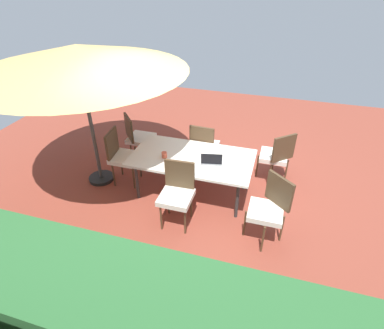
{
  "coord_description": "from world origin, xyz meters",
  "views": [
    {
      "loc": [
        -1.21,
        4.03,
        3.33
      ],
      "look_at": [
        0.0,
        0.0,
        0.58
      ],
      "focal_mm": 29.17,
      "sensor_mm": 36.0,
      "label": 1
    }
  ],
  "objects": [
    {
      "name": "ground_plane",
      "position": [
        0.0,
        0.0,
        -0.01
      ],
      "size": [
        10.0,
        10.0,
        0.02
      ],
      "primitive_type": "cube",
      "color": "brown"
    },
    {
      "name": "hedge_row",
      "position": [
        0.0,
        2.77,
        0.63
      ],
      "size": [
        6.3,
        0.89,
        1.25
      ],
      "primitive_type": "cube",
      "color": "#2D6633",
      "rests_on": "ground_plane"
    },
    {
      "name": "dining_table",
      "position": [
        0.0,
        0.0,
        0.67
      ],
      "size": [
        1.94,
        1.05,
        0.72
      ],
      "color": "silver",
      "rests_on": "ground_plane"
    },
    {
      "name": "patio_umbrella",
      "position": [
        1.69,
        0.1,
        2.16
      ],
      "size": [
        3.23,
        3.23,
        2.35
      ],
      "color": "#4C4C4C",
      "rests_on": "ground_plane"
    },
    {
      "name": "chair_northwest",
      "position": [
        -1.29,
        0.66,
        0.55
      ],
      "size": [
        0.58,
        0.59,
        0.98
      ],
      "rotation": [
        0.0,
        0.0,
        2.45
      ],
      "color": "silver",
      "rests_on": "ground_plane"
    },
    {
      "name": "chair_southwest",
      "position": [
        -1.29,
        -0.75,
        0.55
      ],
      "size": [
        0.59,
        0.59,
        0.98
      ],
      "rotation": [
        0.0,
        0.0,
        0.73
      ],
      "color": "silver",
      "rests_on": "ground_plane"
    },
    {
      "name": "chair_east",
      "position": [
        1.26,
        0.0,
        0.55
      ],
      "size": [
        0.48,
        0.47,
        0.98
      ],
      "rotation": [
        0.0,
        0.0,
        4.82
      ],
      "color": "silver",
      "rests_on": "ground_plane"
    },
    {
      "name": "chair_southeast",
      "position": [
        1.28,
        -0.68,
        0.55
      ],
      "size": [
        0.59,
        0.59,
        0.98
      ],
      "rotation": [
        0.0,
        0.0,
        5.43
      ],
      "color": "silver",
      "rests_on": "ground_plane"
    },
    {
      "name": "chair_south",
      "position": [
        -0.01,
        -0.71,
        0.55
      ],
      "size": [
        0.46,
        0.47,
        0.98
      ],
      "rotation": [
        0.0,
        0.0,
        -0.06
      ],
      "color": "silver",
      "rests_on": "ground_plane"
    },
    {
      "name": "chair_north",
      "position": [
        0.01,
        0.7,
        0.55
      ],
      "size": [
        0.46,
        0.47,
        0.98
      ],
      "rotation": [
        0.0,
        0.0,
        3.19
      ],
      "color": "silver",
      "rests_on": "ground_plane"
    },
    {
      "name": "laptop",
      "position": [
        -0.34,
        0.09,
        0.77
      ],
      "size": [
        0.36,
        0.3,
        0.21
      ],
      "rotation": [
        0.0,
        0.0,
        0.2
      ],
      "color": "gray",
      "rests_on": "dining_table"
    },
    {
      "name": "cup",
      "position": [
        0.41,
        0.14,
        0.77
      ],
      "size": [
        0.08,
        0.08,
        0.09
      ],
      "primitive_type": "cylinder",
      "color": "#CC4C33",
      "rests_on": "dining_table"
    }
  ]
}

